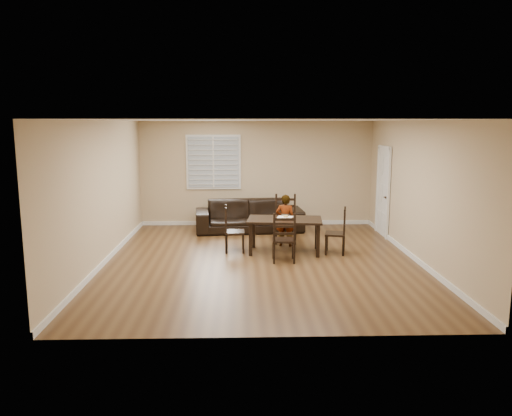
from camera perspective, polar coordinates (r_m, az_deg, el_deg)
The scene contains 11 objects.
ground at distance 9.76m, azimuth 0.63°, elevation -6.05°, with size 7.00×7.00×0.00m, color brown.
room at distance 9.61m, azimuth 0.82°, elevation 4.67°, with size 6.04×7.04×2.72m.
dining_table at distance 10.27m, azimuth 3.30°, elevation -1.73°, with size 1.59×1.01×0.71m.
chair_near at distance 11.25m, azimuth 3.38°, elevation -1.38°, with size 0.51×0.48×1.08m.
chair_far at distance 9.52m, azimuth 3.23°, elevation -3.70°, with size 0.45×0.42×0.98m.
chair_left at distance 10.38m, azimuth -3.08°, elevation -2.64°, with size 0.41×0.44×0.95m.
chair_right at distance 10.33m, azimuth 9.68°, elevation -2.83°, with size 0.49×0.51×0.95m.
child at distance 10.81m, azimuth 3.36°, elevation -1.42°, with size 0.41×0.27×1.13m, color gray.
napkin at distance 10.41m, azimuth 3.33°, elevation -1.05°, with size 0.30×0.30×0.00m, color white.
donut at distance 10.41m, azimuth 3.43°, elevation -0.94°, with size 0.10×0.10×0.04m.
sofa at distance 12.31m, azimuth -0.77°, elevation -0.89°, with size 2.62×1.02×0.77m, color black.
Camera 1 is at (-0.38, -9.38, 2.66)m, focal length 35.00 mm.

